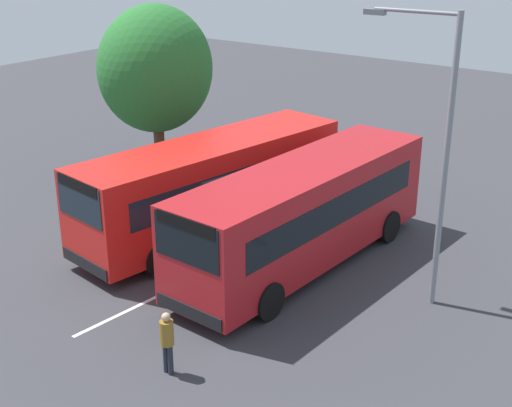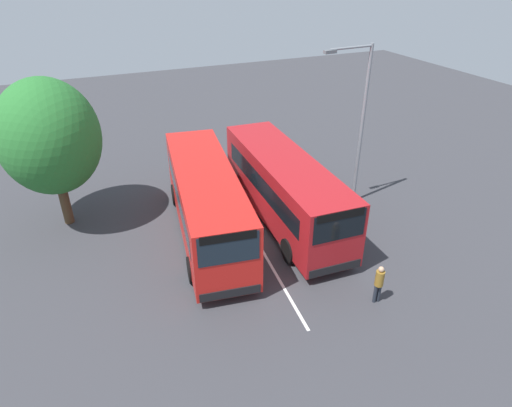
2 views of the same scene
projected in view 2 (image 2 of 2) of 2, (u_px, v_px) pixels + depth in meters
The scene contains 7 objects.
ground_plane at pixel (250, 229), 20.57m from camera, with size 67.18×67.18×0.00m, color #38383D.
bus_far_left at pixel (206, 200), 19.35m from camera, with size 10.20×3.89×3.18m.
bus_center_left at pixel (284, 187), 20.46m from camera, with size 10.07×2.97×3.18m.
pedestrian at pixel (379, 282), 15.82m from camera, with size 0.35×0.35×1.59m.
street_lamp at pixel (359, 118), 20.56m from camera, with size 0.32×2.56×7.85m.
depot_tree at pixel (49, 137), 18.96m from camera, with size 4.83×4.35×6.88m.
lane_stripe_outer_left at pixel (250, 229), 20.57m from camera, with size 13.49×0.12×0.01m, color silver.
Camera 2 is at (15.98, -6.61, 11.20)m, focal length 30.83 mm.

